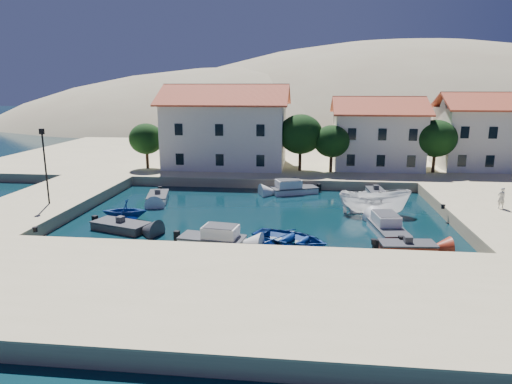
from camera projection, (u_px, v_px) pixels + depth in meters
ground at (244, 259)px, 28.60m from camera, size 400.00×400.00×0.00m
quay_south at (228, 294)px, 22.68m from camera, size 52.00×12.00×1.00m
quay_west at (46, 203)px, 40.21m from camera, size 8.00×20.00×1.00m
quay_north at (294, 158)px, 65.03m from camera, size 80.00×36.00×1.00m
hills at (357, 190)px, 151.32m from camera, size 254.00×176.00×99.00m
building_left at (226, 125)px, 54.98m from camera, size 14.70×9.45×9.70m
building_mid at (377, 132)px, 54.17m from camera, size 10.50×8.40×8.30m
building_right at (480, 130)px, 53.78m from camera, size 9.45×8.40×8.80m
trees at (314, 138)px, 51.63m from camera, size 37.30×5.30×6.45m
lamppost at (45, 159)px, 37.14m from camera, size 0.35×0.25×6.22m
bollards at (291, 225)px, 31.77m from camera, size 29.36×9.56×0.30m
motorboat_grey_sw at (121, 226)px, 34.25m from camera, size 4.71×3.20×1.25m
cabin_cruiser_south at (212, 239)px, 30.93m from camera, size 4.65×2.51×1.60m
rowboat_south at (290, 244)px, 31.20m from camera, size 6.45×5.69×1.11m
motorboat_red_se at (407, 247)px, 29.78m from camera, size 3.68×1.88×1.25m
cabin_cruiser_east at (388, 228)px, 33.15m from camera, size 2.56×4.96×1.60m
boat_east at (374, 214)px, 38.60m from camera, size 5.96×2.30×2.29m
motorboat_white_ne at (376, 193)px, 44.96m from camera, size 1.75×3.36×1.25m
rowboat_west at (125, 220)px, 36.96m from camera, size 3.89×3.49×1.83m
motorboat_white_west at (158, 197)px, 43.15m from camera, size 2.65×4.35×1.25m
cabin_cruiser_north at (294, 189)px, 45.88m from camera, size 4.98×3.56×1.60m
pedestrian at (501, 198)px, 36.34m from camera, size 0.71×0.55×1.73m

